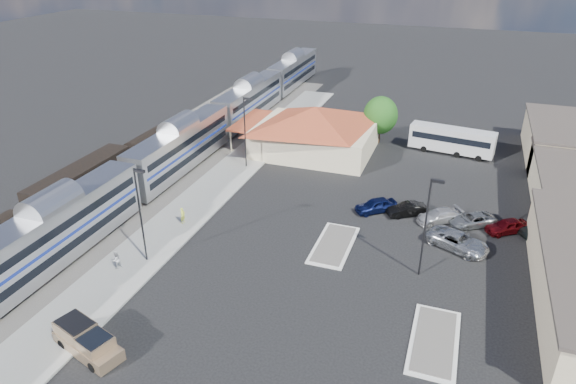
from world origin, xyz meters
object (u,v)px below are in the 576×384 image
(suv, at_px, (458,241))
(station_depot, at_px, (315,129))
(coach_bus, at_px, (452,139))
(pickup_truck, at_px, (87,341))

(suv, bearing_deg, station_depot, 71.27)
(coach_bus, bearing_deg, suv, -166.50)
(station_depot, distance_m, suv, 27.07)
(pickup_truck, bearing_deg, coach_bus, -7.26)
(pickup_truck, distance_m, coach_bus, 50.86)
(pickup_truck, relative_size, coach_bus, 0.53)
(station_depot, height_order, coach_bus, station_depot)
(station_depot, relative_size, pickup_truck, 3.12)
(suv, relative_size, coach_bus, 0.51)
(station_depot, distance_m, pickup_truck, 41.15)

